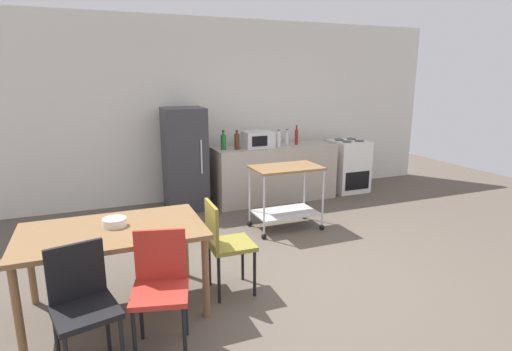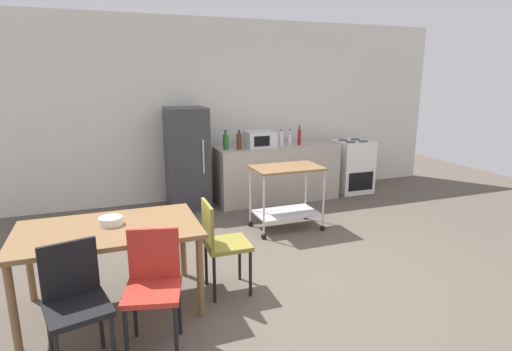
{
  "view_description": "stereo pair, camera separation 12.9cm",
  "coord_description": "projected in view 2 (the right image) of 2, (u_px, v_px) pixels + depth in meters",
  "views": [
    {
      "loc": [
        -1.84,
        -3.37,
        1.99
      ],
      "look_at": [
        0.01,
        1.2,
        0.8
      ],
      "focal_mm": 28.77,
      "sensor_mm": 36.0,
      "label": 1
    },
    {
      "loc": [
        -1.72,
        -3.42,
        1.99
      ],
      "look_at": [
        0.01,
        1.2,
        0.8
      ],
      "focal_mm": 28.77,
      "sensor_mm": 36.0,
      "label": 2
    }
  ],
  "objects": [
    {
      "name": "chair_olive",
      "position": [
        220.0,
        240.0,
        3.78
      ],
      "size": [
        0.41,
        0.41,
        0.89
      ],
      "rotation": [
        0.0,
        0.0,
        1.55
      ],
      "color": "olive",
      "rests_on": "ground_plane"
    },
    {
      "name": "bottle_olive_oil",
      "position": [
        290.0,
        139.0,
        6.73
      ],
      "size": [
        0.06,
        0.06,
        0.26
      ],
      "color": "silver",
      "rests_on": "kitchen_counter"
    },
    {
      "name": "ground_plane",
      "position": [
        297.0,
        278.0,
        4.16
      ],
      "size": [
        12.0,
        12.0,
        0.0
      ],
      "primitive_type": "plane",
      "color": "brown"
    },
    {
      "name": "back_wall",
      "position": [
        213.0,
        111.0,
        6.74
      ],
      "size": [
        8.4,
        0.12,
        2.9
      ],
      "primitive_type": "cube",
      "color": "silver",
      "rests_on": "ground_plane"
    },
    {
      "name": "bottle_soy_sauce",
      "position": [
        239.0,
        141.0,
        6.3
      ],
      "size": [
        0.08,
        0.08,
        0.3
      ],
      "color": "#4C2D19",
      "rests_on": "kitchen_counter"
    },
    {
      "name": "bottle_wine",
      "position": [
        299.0,
        137.0,
        6.72
      ],
      "size": [
        0.06,
        0.06,
        0.32
      ],
      "color": "maroon",
      "rests_on": "kitchen_counter"
    },
    {
      "name": "bottle_soda",
      "position": [
        281.0,
        140.0,
        6.52
      ],
      "size": [
        0.07,
        0.07,
        0.27
      ],
      "color": "silver",
      "rests_on": "kitchen_counter"
    },
    {
      "name": "stove_oven",
      "position": [
        352.0,
        166.0,
        7.24
      ],
      "size": [
        0.6,
        0.61,
        0.92
      ],
      "color": "white",
      "rests_on": "ground_plane"
    },
    {
      "name": "chair_red",
      "position": [
        153.0,
        282.0,
        3.02
      ],
      "size": [
        0.49,
        0.49,
        0.89
      ],
      "rotation": [
        0.0,
        0.0,
        -0.24
      ],
      "color": "#B72D23",
      "rests_on": "ground_plane"
    },
    {
      "name": "bottle_hot_sauce",
      "position": [
        226.0,
        142.0,
        6.28
      ],
      "size": [
        0.08,
        0.08,
        0.3
      ],
      "color": "#1E6628",
      "rests_on": "kitchen_counter"
    },
    {
      "name": "chair_black",
      "position": [
        75.0,
        299.0,
        2.79
      ],
      "size": [
        0.48,
        0.48,
        0.89
      ],
      "rotation": [
        0.0,
        0.0,
        0.24
      ],
      "color": "black",
      "rests_on": "ground_plane"
    },
    {
      "name": "dining_table",
      "position": [
        109.0,
        236.0,
        3.48
      ],
      "size": [
        1.5,
        0.9,
        0.75
      ],
      "color": "brown",
      "rests_on": "ground_plane"
    },
    {
      "name": "refrigerator",
      "position": [
        187.0,
        159.0,
        6.25
      ],
      "size": [
        0.6,
        0.63,
        1.55
      ],
      "color": "#333338",
      "rests_on": "ground_plane"
    },
    {
      "name": "fruit_bowl",
      "position": [
        111.0,
        221.0,
        3.52
      ],
      "size": [
        0.2,
        0.2,
        0.07
      ],
      "primitive_type": "cylinder",
      "color": "white",
      "rests_on": "dining_table"
    },
    {
      "name": "kitchen_cart",
      "position": [
        287.0,
        187.0,
        5.4
      ],
      "size": [
        0.91,
        0.57,
        0.85
      ],
      "color": "brown",
      "rests_on": "ground_plane"
    },
    {
      "name": "microwave",
      "position": [
        260.0,
        139.0,
        6.45
      ],
      "size": [
        0.46,
        0.35,
        0.26
      ],
      "color": "silver",
      "rests_on": "kitchen_counter"
    },
    {
      "name": "kitchen_counter",
      "position": [
        277.0,
        173.0,
        6.73
      ],
      "size": [
        2.0,
        0.64,
        0.9
      ],
      "primitive_type": "cube",
      "color": "#A89E8E",
      "rests_on": "ground_plane"
    }
  ]
}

